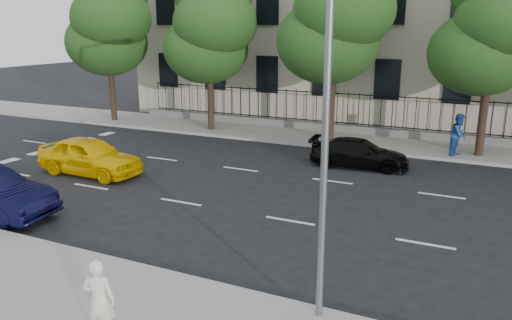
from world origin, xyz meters
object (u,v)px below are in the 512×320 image
at_px(yellow_taxi, 90,156).
at_px(black_sedan, 359,153).
at_px(street_light, 336,63).
at_px(woman_near, 99,301).

bearing_deg(yellow_taxi, black_sedan, -58.14).
xyz_separation_m(street_light, black_sedan, (-2.09, 11.25, -4.55)).
height_order(yellow_taxi, black_sedan, yellow_taxi).
height_order(street_light, yellow_taxi, street_light).
distance_m(black_sedan, woman_near, 14.39).
xyz_separation_m(yellow_taxi, woman_near, (8.29, -8.62, 0.21)).
distance_m(yellow_taxi, black_sedan, 11.16).
bearing_deg(street_light, black_sedan, 100.53).
xyz_separation_m(street_light, woman_near, (-3.39, -3.07, -4.18)).
xyz_separation_m(yellow_taxi, black_sedan, (9.59, 5.71, -0.16)).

